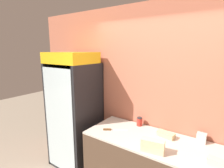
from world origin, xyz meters
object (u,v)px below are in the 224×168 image
object	(u,v)px
chefs_knife	(112,130)
napkin_dispenser	(201,138)
beverage_cooler	(76,104)
sandwich_flat_left	(166,135)
sandwich_stack_middle	(153,143)
condiment_jar	(139,122)
sandwich_stack_bottom	(153,149)
sandwich_flat_right	(223,166)

from	to	relation	value
chefs_knife	napkin_dispenser	world-z (taller)	napkin_dispenser
beverage_cooler	sandwich_flat_left	size ratio (longest dim) A/B	8.49
sandwich_stack_middle	condiment_jar	world-z (taller)	sandwich_stack_middle
sandwich_stack_middle	napkin_dispenser	xyz separation A→B (m)	(0.42, 0.55, -0.05)
sandwich_stack_bottom	sandwich_stack_middle	xyz separation A→B (m)	(0.00, 0.00, 0.08)
sandwich_flat_right	sandwich_flat_left	bearing A→B (deg)	154.87
sandwich_stack_middle	condiment_jar	bearing A→B (deg)	128.26
sandwich_flat_left	condiment_jar	bearing A→B (deg)	164.90
sandwich_stack_middle	sandwich_flat_left	size ratio (longest dim) A/B	1.15
sandwich_stack_middle	napkin_dispenser	distance (m)	0.69
condiment_jar	beverage_cooler	bearing A→B (deg)	-168.78
beverage_cooler	chefs_knife	bearing A→B (deg)	-9.43
sandwich_stack_bottom	condiment_jar	bearing A→B (deg)	128.26
beverage_cooler	sandwich_flat_right	bearing A→B (deg)	-5.36
sandwich_flat_left	napkin_dispenser	distance (m)	0.42
sandwich_stack_middle	beverage_cooler	bearing A→B (deg)	168.04
napkin_dispenser	condiment_jar	bearing A→B (deg)	179.88
napkin_dispenser	sandwich_stack_middle	bearing A→B (deg)	-127.31
condiment_jar	sandwich_flat_right	bearing A→B (deg)	-21.24
sandwich_stack_bottom	sandwich_flat_right	bearing A→B (deg)	10.08
sandwich_flat_right	condiment_jar	world-z (taller)	condiment_jar
beverage_cooler	sandwich_stack_middle	distance (m)	1.59
sandwich_flat_left	sandwich_flat_right	xyz separation A→B (m)	(0.66, -0.31, 0.01)
beverage_cooler	sandwich_stack_bottom	distance (m)	1.59
sandwich_stack_bottom	sandwich_flat_left	distance (m)	0.43
sandwich_stack_bottom	napkin_dispenser	distance (m)	0.69
condiment_jar	napkin_dispenser	bearing A→B (deg)	-0.12
sandwich_stack_middle	sandwich_stack_bottom	bearing A→B (deg)	0.00
napkin_dispenser	chefs_knife	bearing A→B (deg)	-161.69
napkin_dispenser	sandwich_flat_left	bearing A→B (deg)	-163.67
condiment_jar	napkin_dispenser	distance (m)	0.85
beverage_cooler	sandwich_stack_middle	size ratio (longest dim) A/B	7.41
napkin_dispenser	sandwich_stack_bottom	bearing A→B (deg)	-127.31
sandwich_flat_left	napkin_dispenser	bearing A→B (deg)	16.33
sandwich_stack_middle	condiment_jar	distance (m)	0.70
chefs_knife	sandwich_stack_bottom	bearing A→B (deg)	-15.11
sandwich_stack_bottom	sandwich_stack_middle	size ratio (longest dim) A/B	1.00
sandwich_flat_left	sandwich_flat_right	size ratio (longest dim) A/B	0.81
sandwich_flat_left	sandwich_stack_bottom	bearing A→B (deg)	-91.71
sandwich_stack_bottom	sandwich_flat_left	xyz separation A→B (m)	(0.01, 0.43, -0.00)
beverage_cooler	sandwich_flat_right	xyz separation A→B (m)	(2.22, -0.21, -0.15)
sandwich_stack_bottom	sandwich_stack_middle	bearing A→B (deg)	0.00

